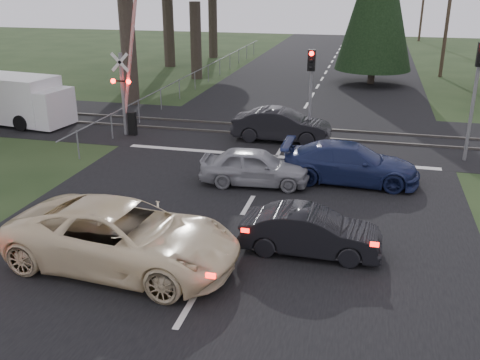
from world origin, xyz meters
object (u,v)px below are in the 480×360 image
(white_van, at_px, (14,100))
(crossing_signal, at_px, (127,92))
(dark_car_far, at_px, (282,125))
(traffic_signal_center, at_px, (311,80))
(utility_pole_mid, at_px, (449,11))
(traffic_signal_right, at_px, (479,79))
(silver_car, at_px, (255,167))
(dark_hatchback, at_px, (311,232))
(cream_coupe, at_px, (123,237))
(blue_sedan, at_px, (350,163))

(white_van, bearing_deg, crossing_signal, 2.46)
(dark_car_far, bearing_deg, white_van, 91.55)
(traffic_signal_center, relative_size, white_van, 0.64)
(crossing_signal, height_order, utility_pole_mid, utility_pole_mid)
(crossing_signal, relative_size, traffic_signal_right, 1.48)
(crossing_signal, xyz_separation_m, silver_car, (7.07, -4.85, -1.39))
(traffic_signal_right, xyz_separation_m, dark_hatchback, (-5.20, -9.18, -2.70))
(traffic_signal_right, height_order, dark_car_far, traffic_signal_right)
(cream_coupe, bearing_deg, traffic_signal_right, -36.86)
(dark_hatchback, distance_m, dark_car_far, 10.57)
(cream_coupe, height_order, blue_sedan, cream_coupe)
(traffic_signal_right, relative_size, white_van, 0.73)
(dark_car_far, distance_m, white_van, 13.65)
(blue_sedan, distance_m, white_van, 17.49)
(crossing_signal, xyz_separation_m, utility_pole_mid, (15.77, 20.21, 2.67))
(dark_hatchback, xyz_separation_m, blue_sedan, (0.73, 5.71, 0.09))
(silver_car, bearing_deg, cream_coupe, 158.15)
(traffic_signal_right, distance_m, dark_car_far, 8.24)
(traffic_signal_center, distance_m, utility_pole_mid, 20.82)
(traffic_signal_right, relative_size, utility_pole_mid, 0.52)
(white_van, bearing_deg, silver_car, -13.85)
(dark_hatchback, relative_size, dark_car_far, 0.85)
(white_van, bearing_deg, utility_pole_mid, 49.29)
(utility_pole_mid, xyz_separation_m, dark_hatchback, (-6.15, -29.71, -4.11))
(dark_hatchback, bearing_deg, blue_sedan, -6.83)
(traffic_signal_center, bearing_deg, dark_hatchback, -82.62)
(traffic_signal_center, bearing_deg, white_van, -179.06)
(cream_coupe, xyz_separation_m, silver_car, (1.99, 6.49, -0.17))
(blue_sedan, bearing_deg, dark_car_far, 35.91)
(traffic_signal_center, bearing_deg, crossing_signal, -173.85)
(traffic_signal_right, bearing_deg, silver_car, -149.65)
(white_van, bearing_deg, blue_sedan, -6.59)
(utility_pole_mid, relative_size, blue_sedan, 1.84)
(cream_coupe, bearing_deg, dark_hatchback, -63.29)
(traffic_signal_right, relative_size, traffic_signal_center, 1.15)
(cream_coupe, bearing_deg, traffic_signal_center, -10.03)
(utility_pole_mid, bearing_deg, white_van, -138.79)
(silver_car, distance_m, white_van, 14.72)
(traffic_signal_center, height_order, utility_pole_mid, utility_pole_mid)
(dark_hatchback, distance_m, blue_sedan, 5.76)
(cream_coupe, bearing_deg, white_van, 48.78)
(crossing_signal, distance_m, blue_sedan, 11.10)
(traffic_signal_right, relative_size, cream_coupe, 0.79)
(crossing_signal, height_order, blue_sedan, crossing_signal)
(blue_sedan, bearing_deg, silver_car, 108.18)
(traffic_signal_right, bearing_deg, traffic_signal_center, 169.59)
(traffic_signal_center, relative_size, blue_sedan, 0.84)
(traffic_signal_center, relative_size, cream_coupe, 0.69)
(dark_hatchback, relative_size, blue_sedan, 0.76)
(traffic_signal_center, xyz_separation_m, white_van, (-14.84, -0.24, -1.59))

